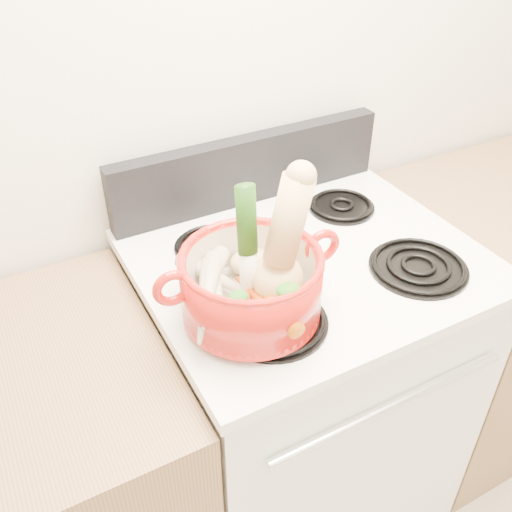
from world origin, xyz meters
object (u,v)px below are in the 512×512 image
dutch_oven (251,285)px  squash (279,243)px  stove_body (300,394)px  leek (248,244)px

dutch_oven → squash: bearing=-13.4°
dutch_oven → stove_body: bearing=32.7°
leek → squash: bearing=-25.3°
dutch_oven → leek: (0.00, 0.02, 0.09)m
dutch_oven → leek: bearing=81.9°
stove_body → squash: size_ratio=3.45×
stove_body → squash: (-0.17, -0.14, 0.67)m
stove_body → dutch_oven: size_ratio=3.32×
stove_body → squash: squash is taller
stove_body → dutch_oven: dutch_oven is taller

